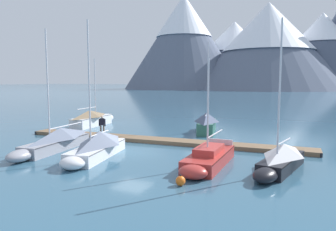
{
  "coord_description": "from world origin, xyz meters",
  "views": [
    {
      "loc": [
        11.82,
        -19.06,
        5.03
      ],
      "look_at": [
        0.0,
        6.0,
        2.0
      ],
      "focal_mm": 34.3,
      "sensor_mm": 36.0,
      "label": 1
    }
  ],
  "objects_px": {
    "mooring_buoy_channel_marker": "(180,181)",
    "sailboat_mid_dock_starboard": "(207,122)",
    "sailboat_far_berth": "(208,159)",
    "sailboat_mid_dock_port": "(96,145)",
    "sailboat_nearest_berth": "(93,118)",
    "sailboat_second_berth": "(54,141)",
    "sailboat_outer_slip": "(280,159)",
    "person_on_dock": "(102,124)"
  },
  "relations": [
    {
      "from": "mooring_buoy_channel_marker",
      "to": "sailboat_mid_dock_starboard",
      "type": "bearing_deg",
      "value": 103.96
    },
    {
      "from": "sailboat_far_berth",
      "to": "mooring_buoy_channel_marker",
      "type": "bearing_deg",
      "value": -91.41
    },
    {
      "from": "sailboat_mid_dock_port",
      "to": "sailboat_nearest_berth",
      "type": "bearing_deg",
      "value": 129.11
    },
    {
      "from": "sailboat_second_berth",
      "to": "sailboat_outer_slip",
      "type": "xyz_separation_m",
      "value": [
        15.26,
        1.47,
        -0.05
      ]
    },
    {
      "from": "sailboat_second_berth",
      "to": "sailboat_far_berth",
      "type": "xyz_separation_m",
      "value": [
        11.3,
        0.59,
        -0.26
      ]
    },
    {
      "from": "sailboat_mid_dock_port",
      "to": "person_on_dock",
      "type": "xyz_separation_m",
      "value": [
        -3.91,
        5.86,
        0.47
      ]
    },
    {
      "from": "sailboat_outer_slip",
      "to": "sailboat_mid_dock_port",
      "type": "bearing_deg",
      "value": -171.04
    },
    {
      "from": "sailboat_mid_dock_starboard",
      "to": "mooring_buoy_channel_marker",
      "type": "distance_m",
      "value": 16.56
    },
    {
      "from": "sailboat_mid_dock_starboard",
      "to": "sailboat_outer_slip",
      "type": "xyz_separation_m",
      "value": [
        8.04,
        -11.34,
        -0.23
      ]
    },
    {
      "from": "sailboat_far_berth",
      "to": "person_on_dock",
      "type": "xyz_separation_m",
      "value": [
        -11.25,
        4.96,
        0.77
      ]
    },
    {
      "from": "sailboat_mid_dock_starboard",
      "to": "mooring_buoy_channel_marker",
      "type": "relative_size",
      "value": 15.53
    },
    {
      "from": "mooring_buoy_channel_marker",
      "to": "sailboat_far_berth",
      "type": "bearing_deg",
      "value": 88.59
    },
    {
      "from": "sailboat_far_berth",
      "to": "sailboat_nearest_berth",
      "type": "bearing_deg",
      "value": 147.2
    },
    {
      "from": "sailboat_far_berth",
      "to": "person_on_dock",
      "type": "height_order",
      "value": "sailboat_far_berth"
    },
    {
      "from": "sailboat_nearest_berth",
      "to": "person_on_dock",
      "type": "bearing_deg",
      "value": -46.29
    },
    {
      "from": "sailboat_second_berth",
      "to": "sailboat_far_berth",
      "type": "height_order",
      "value": "sailboat_second_berth"
    },
    {
      "from": "sailboat_mid_dock_starboard",
      "to": "sailboat_second_berth",
      "type": "bearing_deg",
      "value": -119.42
    },
    {
      "from": "sailboat_mid_dock_port",
      "to": "mooring_buoy_channel_marker",
      "type": "bearing_deg",
      "value": -22.05
    },
    {
      "from": "sailboat_mid_dock_port",
      "to": "mooring_buoy_channel_marker",
      "type": "height_order",
      "value": "sailboat_mid_dock_port"
    },
    {
      "from": "sailboat_far_berth",
      "to": "mooring_buoy_channel_marker",
      "type": "relative_size",
      "value": 11.88
    },
    {
      "from": "sailboat_nearest_berth",
      "to": "sailboat_outer_slip",
      "type": "xyz_separation_m",
      "value": [
        20.91,
        -10.05,
        -0.16
      ]
    },
    {
      "from": "sailboat_mid_dock_port",
      "to": "person_on_dock",
      "type": "height_order",
      "value": "sailboat_mid_dock_port"
    },
    {
      "from": "person_on_dock",
      "to": "mooring_buoy_channel_marker",
      "type": "xyz_separation_m",
      "value": [
        11.16,
        -8.8,
        -1.02
      ]
    },
    {
      "from": "sailboat_mid_dock_starboard",
      "to": "mooring_buoy_channel_marker",
      "type": "xyz_separation_m",
      "value": [
        3.99,
        -16.05,
        -0.69
      ]
    },
    {
      "from": "sailboat_nearest_berth",
      "to": "mooring_buoy_channel_marker",
      "type": "bearing_deg",
      "value": -41.21
    },
    {
      "from": "sailboat_outer_slip",
      "to": "mooring_buoy_channel_marker",
      "type": "relative_size",
      "value": 14.77
    },
    {
      "from": "sailboat_mid_dock_starboard",
      "to": "person_on_dock",
      "type": "relative_size",
      "value": 5.14
    },
    {
      "from": "sailboat_mid_dock_starboard",
      "to": "sailboat_far_berth",
      "type": "height_order",
      "value": "sailboat_mid_dock_starboard"
    },
    {
      "from": "sailboat_nearest_berth",
      "to": "sailboat_mid_dock_port",
      "type": "height_order",
      "value": "sailboat_mid_dock_port"
    },
    {
      "from": "person_on_dock",
      "to": "sailboat_nearest_berth",
      "type": "bearing_deg",
      "value": 133.71
    },
    {
      "from": "sailboat_nearest_berth",
      "to": "sailboat_mid_dock_port",
      "type": "distance_m",
      "value": 15.25
    },
    {
      "from": "sailboat_mid_dock_starboard",
      "to": "mooring_buoy_channel_marker",
      "type": "bearing_deg",
      "value": -76.04
    },
    {
      "from": "sailboat_nearest_berth",
      "to": "sailboat_far_berth",
      "type": "xyz_separation_m",
      "value": [
        16.96,
        -10.93,
        -0.37
      ]
    },
    {
      "from": "sailboat_second_berth",
      "to": "mooring_buoy_channel_marker",
      "type": "xyz_separation_m",
      "value": [
        11.21,
        -3.25,
        -0.51
      ]
    },
    {
      "from": "sailboat_far_berth",
      "to": "sailboat_outer_slip",
      "type": "bearing_deg",
      "value": 12.52
    },
    {
      "from": "sailboat_nearest_berth",
      "to": "sailboat_mid_dock_starboard",
      "type": "distance_m",
      "value": 12.94
    },
    {
      "from": "sailboat_nearest_berth",
      "to": "person_on_dock",
      "type": "relative_size",
      "value": 4.38
    },
    {
      "from": "sailboat_mid_dock_port",
      "to": "mooring_buoy_channel_marker",
      "type": "distance_m",
      "value": 7.84
    },
    {
      "from": "sailboat_nearest_berth",
      "to": "sailboat_mid_dock_starboard",
      "type": "relative_size",
      "value": 0.85
    },
    {
      "from": "sailboat_outer_slip",
      "to": "person_on_dock",
      "type": "distance_m",
      "value": 15.75
    },
    {
      "from": "sailboat_nearest_berth",
      "to": "sailboat_second_berth",
      "type": "bearing_deg",
      "value": -63.86
    },
    {
      "from": "sailboat_mid_dock_starboard",
      "to": "person_on_dock",
      "type": "bearing_deg",
      "value": -134.64
    }
  ]
}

